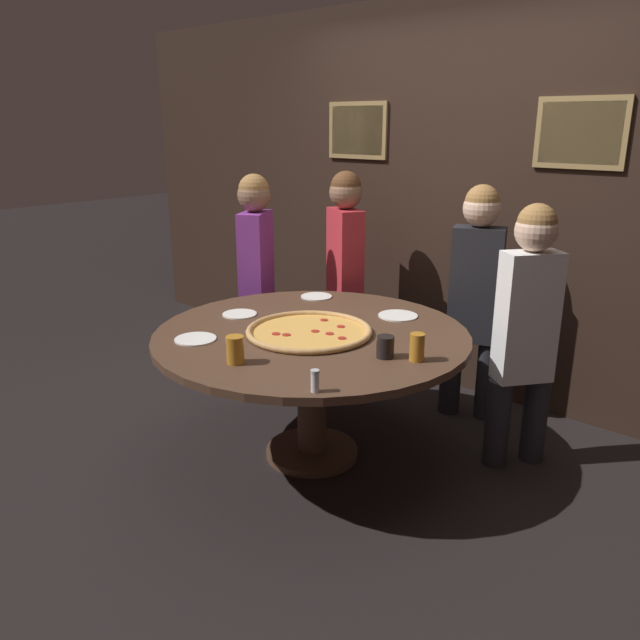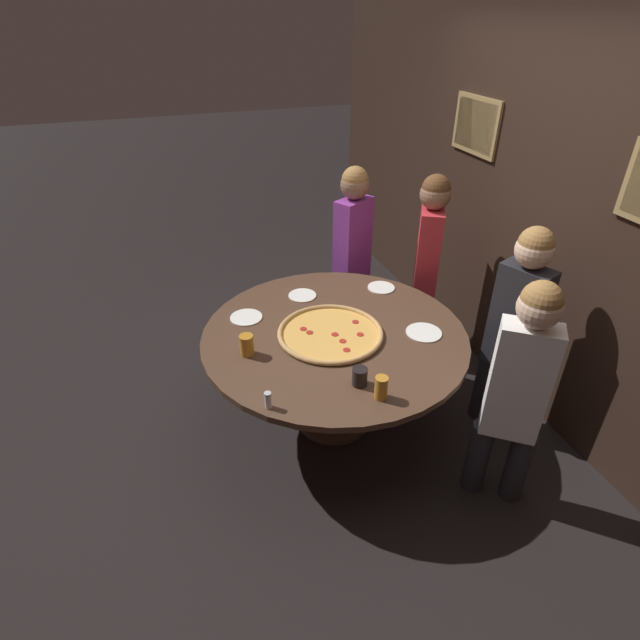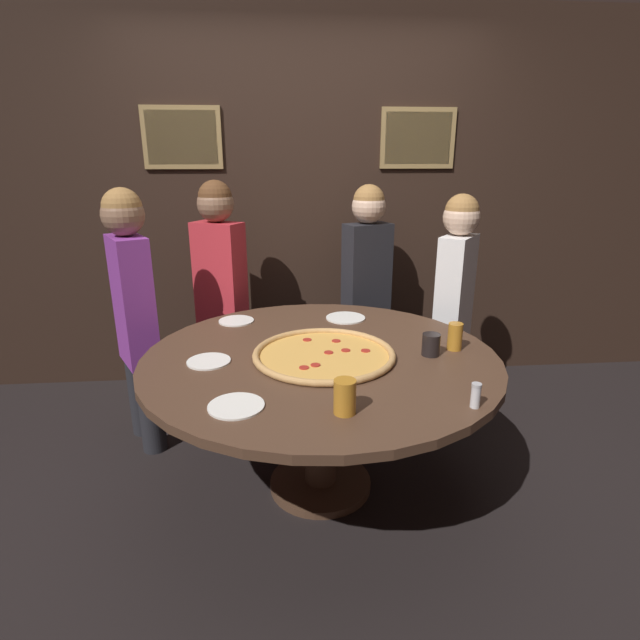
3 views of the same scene
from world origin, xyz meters
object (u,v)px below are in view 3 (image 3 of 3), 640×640
(dining_table, at_px, (320,377))
(diner_side_left, at_px, (221,284))
(drink_cup_centre_back, at_px, (431,345))
(white_plate_right_side, at_px, (346,318))
(diner_far_right, at_px, (366,281))
(drink_cup_far_right, at_px, (455,336))
(drink_cup_far_left, at_px, (345,397))
(white_plate_left_side, at_px, (236,321))
(white_plate_beside_cup, at_px, (236,406))
(giant_pizza, at_px, (324,354))
(condiment_shaker, at_px, (476,395))
(diner_side_right, at_px, (454,297))
(white_plate_near_front, at_px, (209,361))
(diner_far_left, at_px, (134,307))

(dining_table, relative_size, diner_side_left, 1.12)
(drink_cup_centre_back, xyz_separation_m, white_plate_right_side, (-0.32, 0.59, -0.05))
(diner_side_left, bearing_deg, diner_far_right, -145.78)
(drink_cup_far_right, distance_m, diner_side_left, 1.55)
(diner_far_right, bearing_deg, drink_cup_far_left, 56.13)
(white_plate_left_side, xyz_separation_m, white_plate_beside_cup, (0.07, -1.02, 0.00))
(diner_side_left, bearing_deg, giant_pizza, 149.44)
(white_plate_left_side, distance_m, diner_far_right, 0.99)
(condiment_shaker, distance_m, diner_far_right, 1.63)
(white_plate_right_side, relative_size, diner_side_left, 0.15)
(white_plate_beside_cup, bearing_deg, diner_side_right, 43.27)
(drink_cup_centre_back, relative_size, white_plate_beside_cup, 0.49)
(white_plate_beside_cup, distance_m, white_plate_near_front, 0.47)
(drink_cup_centre_back, height_order, diner_side_left, diner_side_left)
(drink_cup_centre_back, relative_size, white_plate_near_front, 0.53)
(white_plate_left_side, xyz_separation_m, white_plate_near_front, (-0.08, -0.58, 0.00))
(drink_cup_far_right, height_order, drink_cup_centre_back, drink_cup_far_right)
(condiment_shaker, bearing_deg, diner_far_right, 94.44)
(white_plate_left_side, distance_m, white_plate_right_side, 0.63)
(giant_pizza, bearing_deg, diner_side_right, 39.47)
(drink_cup_centre_back, bearing_deg, diner_far_right, 95.83)
(drink_cup_far_left, distance_m, white_plate_near_front, 0.77)
(diner_far_left, bearing_deg, drink_cup_centre_back, -139.61)
(dining_table, distance_m, white_plate_near_front, 0.53)
(white_plate_right_side, height_order, diner_far_right, diner_far_right)
(white_plate_near_front, height_order, diner_far_left, diner_far_left)
(white_plate_left_side, bearing_deg, diner_far_right, 31.64)
(diner_side_left, bearing_deg, dining_table, 149.70)
(condiment_shaker, bearing_deg, drink_cup_far_left, -179.92)
(white_plate_near_front, bearing_deg, diner_far_right, 49.96)
(white_plate_beside_cup, distance_m, diner_side_right, 1.72)
(giant_pizza, bearing_deg, white_plate_beside_cup, -129.42)
(white_plate_beside_cup, relative_size, diner_side_left, 0.14)
(giant_pizza, distance_m, condiment_shaker, 0.75)
(drink_cup_far_left, relative_size, white_plate_beside_cup, 0.61)
(giant_pizza, height_order, drink_cup_centre_back, drink_cup_centre_back)
(dining_table, xyz_separation_m, drink_cup_far_right, (0.65, 0.01, 0.19))
(drink_cup_far_left, height_order, white_plate_near_front, drink_cup_far_left)
(drink_cup_centre_back, xyz_separation_m, white_plate_left_side, (-0.95, 0.59, -0.05))
(dining_table, height_order, giant_pizza, giant_pizza)
(drink_cup_centre_back, distance_m, white_plate_near_front, 1.04)
(white_plate_beside_cup, height_order, diner_side_left, diner_side_left)
(dining_table, bearing_deg, diner_side_right, 37.69)
(diner_side_right, bearing_deg, diner_side_left, -63.54)
(drink_cup_far_left, bearing_deg, white_plate_right_side, 82.00)
(giant_pizza, distance_m, diner_side_right, 1.14)
(white_plate_beside_cup, distance_m, condiment_shaker, 0.90)
(condiment_shaker, bearing_deg, drink_cup_centre_back, 91.46)
(condiment_shaker, bearing_deg, diner_side_left, 125.20)
(drink_cup_far_right, height_order, diner_far_left, diner_far_left)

